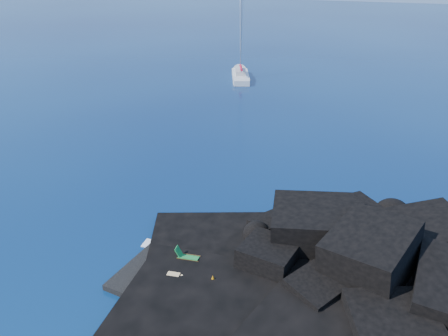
# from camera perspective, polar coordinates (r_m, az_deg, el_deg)

# --- Properties ---
(ground) EXTENTS (400.00, 400.00, 0.00)m
(ground) POSITION_cam_1_polar(r_m,az_deg,el_deg) (27.22, -12.94, -12.67)
(ground) COLOR #03123A
(ground) RESTS_ON ground
(headland) EXTENTS (24.00, 24.00, 3.60)m
(headland) POSITION_cam_1_polar(r_m,az_deg,el_deg) (26.09, 16.74, -15.12)
(headland) COLOR black
(headland) RESTS_ON ground
(beach) EXTENTS (9.08, 6.86, 0.70)m
(beach) POSITION_cam_1_polar(r_m,az_deg,el_deg) (25.70, -3.63, -14.59)
(beach) COLOR black
(beach) RESTS_ON ground
(surf_foam) EXTENTS (10.00, 8.00, 0.06)m
(surf_foam) POSITION_cam_1_polar(r_m,az_deg,el_deg) (28.84, 1.07, -9.49)
(surf_foam) COLOR white
(surf_foam) RESTS_ON ground
(sailboat) EXTENTS (6.66, 11.77, 12.27)m
(sailboat) POSITION_cam_1_polar(r_m,az_deg,el_deg) (68.84, 2.16, 11.55)
(sailboat) COLOR silver
(sailboat) RESTS_ON ground
(deck_chair) EXTENTS (1.47, 0.80, 0.96)m
(deck_chair) POSITION_cam_1_polar(r_m,az_deg,el_deg) (26.33, -4.65, -11.21)
(deck_chair) COLOR #1C8238
(deck_chair) RESTS_ON beach
(towel) EXTENTS (2.02, 1.18, 0.05)m
(towel) POSITION_cam_1_polar(r_m,az_deg,el_deg) (25.50, -6.60, -14.02)
(towel) COLOR white
(towel) RESTS_ON beach
(sunbather) EXTENTS (1.87, 0.75, 0.26)m
(sunbather) POSITION_cam_1_polar(r_m,az_deg,el_deg) (25.40, -6.61, -13.75)
(sunbather) COLOR #E6B979
(sunbather) RESTS_ON towel
(marker_cone) EXTENTS (0.43, 0.43, 0.52)m
(marker_cone) POSITION_cam_1_polar(r_m,az_deg,el_deg) (24.87, -1.47, -14.31)
(marker_cone) COLOR orange
(marker_cone) RESTS_ON beach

